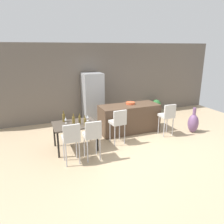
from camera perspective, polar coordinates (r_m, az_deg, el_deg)
The scene contains 18 objects.
ground_plane at distance 6.78m, azimuth 5.23°, elevation -7.29°, with size 10.00×10.00×0.00m, color tan.
back_wall at distance 8.69m, azimuth -2.37°, elevation 8.10°, with size 10.00×0.12×2.90m, color #665B51.
kitchen_island at distance 7.29m, azimuth 4.50°, elevation -1.66°, with size 1.97×0.79×0.92m, color #4C3828.
bar_chair_left at distance 6.25m, azimuth 1.67°, elevation -2.46°, with size 0.43×0.43×1.05m.
bar_chair_middle at distance 7.07m, azimuth 14.39°, elevation -0.71°, with size 0.41×0.41×1.05m.
dining_table at distance 6.05m, azimuth -9.74°, elevation -3.71°, with size 1.17×0.86×0.74m.
dining_chair_near at distance 5.27m, azimuth -10.69°, elevation -6.53°, with size 0.40×0.40×1.05m.
dining_chair_far at distance 5.38m, azimuth -5.19°, elevation -5.79°, with size 0.41×0.41×1.05m.
wine_bottle_near at distance 5.92m, azimuth -10.08°, elevation -2.21°, with size 0.08×0.08×0.31m.
wine_bottle_end at distance 5.93m, azimuth -8.50°, elevation -2.06°, with size 0.06×0.06×0.30m.
wine_bottle_middle at distance 5.79m, azimuth -7.12°, elevation -2.60°, with size 0.07×0.07×0.29m.
wine_bottle_far at distance 6.21m, azimuth -12.55°, elevation -1.45°, with size 0.08×0.08×0.31m.
wine_glass_left at distance 6.08m, azimuth -12.07°, elevation -1.77°, with size 0.07×0.07×0.17m.
wine_glass_right at distance 6.18m, azimuth -6.44°, elevation -1.18°, with size 0.07×0.07×0.17m.
refrigerator at distance 8.21m, azimuth -5.09°, elevation 3.76°, with size 0.72×0.68×1.84m, color #939699.
fruit_bowl at distance 7.27m, azimuth 4.86°, elevation 2.34°, with size 0.30×0.30×0.07m, color #C6512D.
floor_vase at distance 7.73m, azimuth 20.54°, elevation -2.70°, with size 0.35×0.35×0.84m.
potted_plant at distance 9.51m, azimuth 11.48°, elevation 1.76°, with size 0.40×0.40×0.60m.
Camera 1 is at (-2.86, -5.50, 2.75)m, focal length 34.81 mm.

